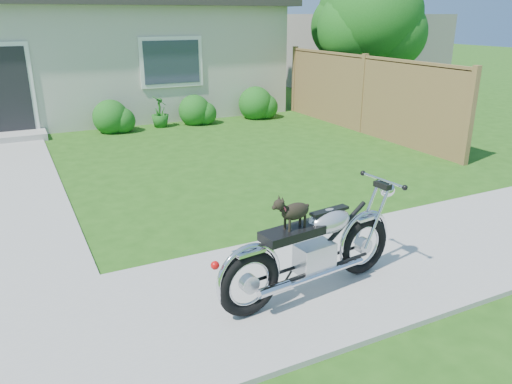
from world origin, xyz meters
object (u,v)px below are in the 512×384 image
fence (363,94)px  potted_plant_right (160,112)px  tree_far (363,20)px  motorcycle_with_dog (315,248)px  house (55,37)px  tree_near (378,21)px

fence → potted_plant_right: (-4.32, 2.80, -0.54)m
fence → tree_far: tree_far is taller
fence → motorcycle_with_dog: bearing=-131.2°
house → motorcycle_with_dog: bearing=-85.1°
motorcycle_with_dog → potted_plant_right: bearing=77.0°
potted_plant_right → motorcycle_with_dog: 8.85m
potted_plant_right → motorcycle_with_dog: motorcycle_with_dog is taller
motorcycle_with_dog → fence: bearing=41.8°
tree_far → potted_plant_right: size_ratio=5.08×
potted_plant_right → motorcycle_with_dog: bearing=-96.1°
house → fence: size_ratio=1.90×
house → tree_far: (8.95, -2.69, 0.45)m
fence → potted_plant_right: size_ratio=8.27×
tree_near → tree_far: bearing=61.6°
fence → tree_far: size_ratio=1.63×
tree_near → motorcycle_with_dog: (-6.77, -7.46, -2.07)m
fence → house: bearing=135.3°
tree_far → fence: bearing=-126.7°
house → tree_near: house is taller
house → potted_plant_right: bearing=-60.1°
fence → tree_far: bearing=53.3°
potted_plant_right → fence: bearing=-33.0°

